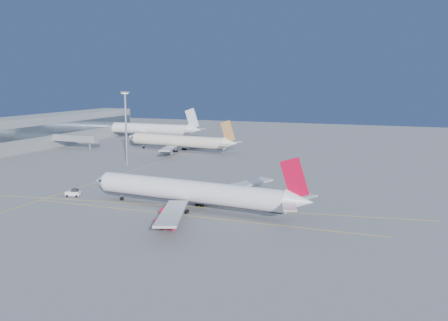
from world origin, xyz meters
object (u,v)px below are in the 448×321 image
airliner_virgin (193,192)px  airliner_etihad (180,141)px  airliner_third (148,129)px  light_mast (126,122)px  pushback_tug (73,193)px

airliner_virgin → airliner_etihad: size_ratio=1.07×
airliner_third → light_mast: size_ratio=2.33×
airliner_etihad → pushback_tug: bearing=-76.5°
airliner_virgin → light_mast: size_ratio=2.22×
airliner_virgin → airliner_third: size_ratio=0.95×
airliner_third → pushback_tug: (49.53, -129.64, -4.23)m
airliner_third → light_mast: 87.42m
airliner_etihad → pushback_tug: size_ratio=13.53×
pushback_tug → light_mast: light_mast is taller
airliner_etihad → light_mast: (-3.00, -40.20, 11.77)m
airliner_virgin → airliner_etihad: (-48.18, 92.00, -0.01)m
airliner_etihad → airliner_third: 54.70m
pushback_tug → airliner_third: bearing=95.5°
airliner_third → light_mast: bearing=-64.0°
airliner_virgin → pushback_tug: bearing=-176.2°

